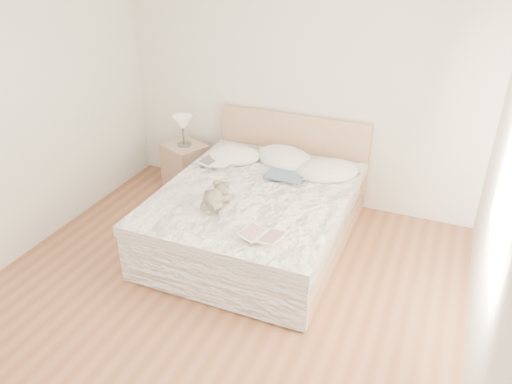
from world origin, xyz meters
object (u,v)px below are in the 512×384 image
at_px(nightstand, 185,167).
at_px(photo_book, 216,163).
at_px(bed, 259,213).
at_px(table_lamp, 183,124).
at_px(teddy_bear, 213,204).
at_px(childrens_book, 262,236).

xyz_separation_m(nightstand, photo_book, (0.63, -0.43, 0.35)).
relative_size(bed, photo_book, 6.23).
height_order(table_lamp, teddy_bear, table_lamp).
bearing_deg(childrens_book, nightstand, 148.04).
distance_m(photo_book, childrens_book, 1.45).
bearing_deg(nightstand, teddy_bear, -50.57).
distance_m(bed, childrens_book, 0.95).
bearing_deg(photo_book, nightstand, 153.86).
xyz_separation_m(table_lamp, childrens_book, (1.58, -1.50, -0.19)).
bearing_deg(teddy_bear, nightstand, 124.22).
height_order(nightstand, table_lamp, table_lamp).
bearing_deg(teddy_bear, childrens_book, -30.26).
bearing_deg(photo_book, childrens_book, -40.75).
bearing_deg(bed, teddy_bear, -110.66).
relative_size(bed, childrens_book, 6.28).
xyz_separation_m(table_lamp, photo_book, (0.62, -0.42, -0.19)).
bearing_deg(teddy_bear, bed, 64.12).
distance_m(table_lamp, childrens_book, 2.19).
relative_size(nightstand, childrens_book, 1.64).
bearing_deg(table_lamp, bed, -29.51).
bearing_deg(photo_book, bed, -16.81).
height_order(table_lamp, childrens_book, table_lamp).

